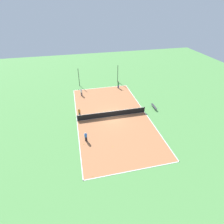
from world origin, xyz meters
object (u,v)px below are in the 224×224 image
Objects in this scene: player_center_orange at (79,112)px; player_near_blue at (86,136)px; tennis_net at (112,114)px; player_far_green at (118,84)px; tennis_ball_left_sideline at (84,144)px; tennis_ball_far_baseline at (113,146)px; bench at (154,106)px; tennis_ball_right_alley at (93,176)px; fence_post_back_left at (79,77)px; fence_post_back_right at (118,74)px; player_near_white at (81,92)px; tennis_ball_near_net at (81,92)px.

player_near_blue is at bearing -50.91° from player_center_orange.
tennis_net is 6.99× the size of player_center_orange.
tennis_ball_left_sideline is (-9.14, -16.02, -0.89)m from player_far_green.
player_near_blue reaches higher than tennis_net.
player_near_blue is (-4.89, -5.05, 0.29)m from tennis_net.
player_center_orange is 9.01m from tennis_ball_far_baseline.
player_center_orange reaches higher than player_far_green.
bench reaches higher than tennis_ball_right_alley.
player_center_orange reaches higher than tennis_ball_right_alley.
bench is 10.41m from player_far_green.
tennis_ball_left_sideline is at bearing -92.62° from fence_post_back_left.
tennis_net reaches higher than tennis_ball_left_sideline.
tennis_ball_left_sideline is 21.56m from fence_post_back_right.
bench is at bearing -74.27° from fence_post_back_right.
player_far_green is 1.07× the size of player_near_white.
player_far_green is 8.37m from tennis_ball_near_net.
fence_post_back_right reaches higher than player_far_green.
player_center_orange reaches higher than tennis_ball_far_baseline.
tennis_ball_far_baseline is 1.00× the size of tennis_ball_left_sideline.
tennis_ball_near_net is 0.02× the size of fence_post_back_right.
tennis_ball_far_baseline is (3.79, -8.12, -0.92)m from player_center_orange.
player_near_white is at bearing 88.84° from tennis_ball_right_alley.
bench is at bearing -45.39° from fence_post_back_left.
tennis_ball_left_sideline is (-0.82, -15.80, 0.00)m from tennis_ball_near_net.
tennis_ball_left_sideline is (-3.78, 1.35, 0.00)m from tennis_ball_far_baseline.
player_far_green is 18.20m from tennis_ball_far_baseline.
fence_post_back_left is at bearing 89.17° from tennis_ball_right_alley.
tennis_ball_left_sideline is (-0.52, 5.44, 0.00)m from tennis_ball_right_alley.
tennis_ball_right_alley is 26.32m from fence_post_back_right.
player_far_green is at bearing 60.30° from tennis_ball_left_sideline.
bench reaches higher than tennis_ball_far_baseline.
bench is 1.18× the size of player_center_orange.
tennis_ball_left_sideline is at bearing 160.32° from tennis_ball_far_baseline.
tennis_ball_near_net is 3.87m from fence_post_back_left.
tennis_net is at bearing -108.29° from fence_post_back_right.
tennis_ball_left_sideline is (-5.32, -5.66, -0.53)m from tennis_net.
bench is 15.58m from tennis_ball_near_net.
player_near_blue is at bearing 149.56° from tennis_ball_far_baseline.
player_near_white is 4.91m from fence_post_back_left.
tennis_ball_far_baseline is at bearing -106.30° from fence_post_back_right.
tennis_net is at bearing 158.78° from player_near_white.
fence_post_back_right reaches higher than tennis_ball_near_net.
player_far_green reaches higher than tennis_ball_near_net.
player_far_green is at bearing 1.51° from tennis_ball_near_net.
tennis_ball_far_baseline is at bearing -80.20° from tennis_ball_near_net.
player_center_orange is at bearing 135.79° from player_near_blue.
player_center_orange is at bearing -128.38° from fence_post_back_right.
tennis_ball_near_net is at bearing 99.80° from tennis_ball_far_baseline.
bench is at bearing -36.63° from tennis_ball_near_net.
player_near_white is at bearing -85.96° from tennis_ball_near_net.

